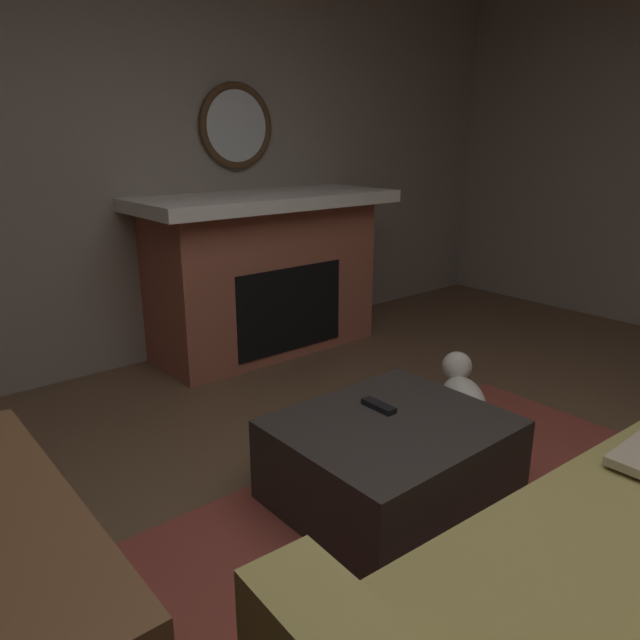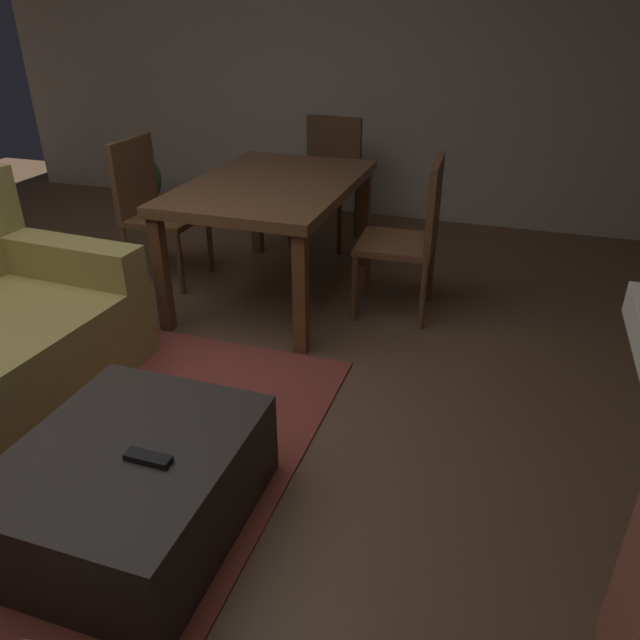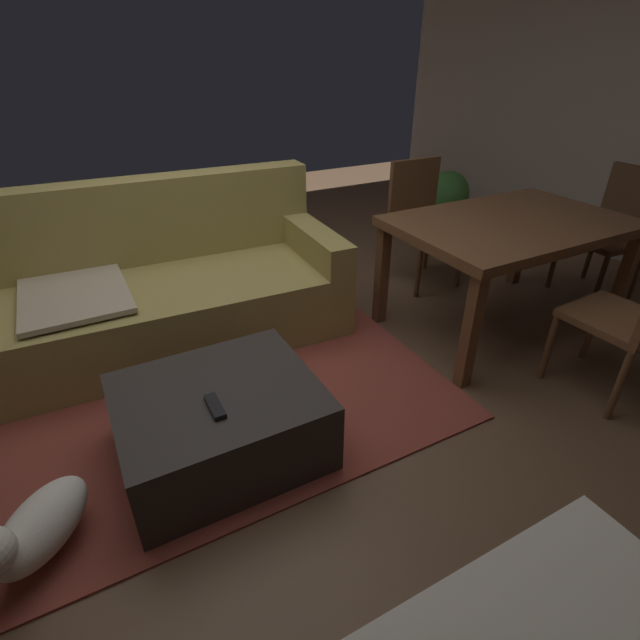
# 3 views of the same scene
# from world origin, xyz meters

# --- Properties ---
(floor) EXTENTS (8.63, 8.63, 0.00)m
(floor) POSITION_xyz_m (0.00, 0.00, 0.00)
(floor) COLOR brown
(wall_right_window_side) EXTENTS (0.12, 6.03, 2.79)m
(wall_right_window_side) POSITION_xyz_m (3.60, 0.00, 1.39)
(wall_right_window_side) COLOR #B2A59B
(wall_right_window_side) RESTS_ON ground
(area_rug) EXTENTS (2.60, 2.00, 0.01)m
(area_rug) POSITION_xyz_m (-0.30, -0.05, 0.01)
(area_rug) COLOR brown
(area_rug) RESTS_ON ground
(ottoman_coffee_table) EXTENTS (0.87, 0.73, 0.36)m
(ottoman_coffee_table) POSITION_xyz_m (-0.30, -0.61, 0.18)
(ottoman_coffee_table) COLOR #2D2826
(ottoman_coffee_table) RESTS_ON ground
(tv_remote) EXTENTS (0.05, 0.16, 0.02)m
(tv_remote) POSITION_xyz_m (-0.34, -0.72, 0.37)
(tv_remote) COLOR black
(tv_remote) RESTS_ON ottoman_coffee_table
(dining_table) EXTENTS (1.43, 0.95, 0.74)m
(dining_table) POSITION_xyz_m (1.71, -0.33, 0.66)
(dining_table) COLOR brown
(dining_table) RESTS_ON ground
(dining_chair_east) EXTENTS (0.47, 0.47, 0.93)m
(dining_chair_east) POSITION_xyz_m (2.82, -0.34, 0.52)
(dining_chair_east) COLOR #513823
(dining_chair_east) RESTS_ON ground
(dining_chair_north) EXTENTS (0.44, 0.44, 0.93)m
(dining_chair_north) POSITION_xyz_m (1.71, 0.53, 0.52)
(dining_chair_north) COLOR brown
(dining_chair_north) RESTS_ON ground
(dining_chair_south) EXTENTS (0.46, 0.46, 0.93)m
(dining_chair_south) POSITION_xyz_m (1.71, -1.20, 0.52)
(dining_chair_south) COLOR brown
(dining_chair_south) RESTS_ON ground
(potted_plant) EXTENTS (0.42, 0.42, 0.59)m
(potted_plant) POSITION_xyz_m (2.75, 1.36, 0.34)
(potted_plant) COLOR beige
(potted_plant) RESTS_ON ground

